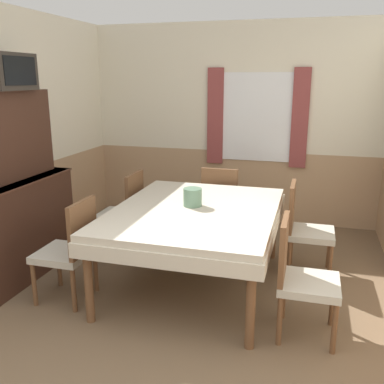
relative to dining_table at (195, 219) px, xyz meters
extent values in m
cube|color=silver|center=(-0.06, 2.09, 1.12)|extent=(4.21, 0.05, 1.65)
cube|color=tan|center=(-0.06, 2.09, -0.18)|extent=(4.21, 0.05, 0.95)
cube|color=white|center=(0.26, 2.05, 0.74)|extent=(0.97, 0.01, 1.13)
cube|color=brown|center=(-0.28, 2.03, 0.74)|extent=(0.21, 0.03, 1.25)
cube|color=brown|center=(0.81, 2.03, 0.74)|extent=(0.21, 0.03, 1.25)
cube|color=silver|center=(-1.99, 0.10, 1.12)|extent=(0.05, 4.33, 1.65)
cube|color=tan|center=(-1.99, 0.10, -0.18)|extent=(0.05, 4.33, 0.95)
cube|color=beige|center=(0.00, 0.00, 0.07)|extent=(1.44, 1.84, 0.06)
cube|color=beige|center=(0.00, 0.00, -0.02)|extent=(1.47, 1.87, 0.12)
cylinder|color=brown|center=(-0.64, -0.84, -0.31)|extent=(0.07, 0.07, 0.70)
cylinder|color=brown|center=(0.64, -0.84, -0.31)|extent=(0.07, 0.07, 0.70)
cylinder|color=brown|center=(-0.64, 0.84, -0.31)|extent=(0.07, 0.07, 0.70)
cylinder|color=brown|center=(0.64, 0.84, -0.31)|extent=(0.07, 0.07, 0.70)
cylinder|color=brown|center=(1.22, 0.74, -0.46)|extent=(0.04, 0.04, 0.39)
cylinder|color=brown|center=(1.22, 0.36, -0.46)|extent=(0.04, 0.04, 0.39)
cylinder|color=brown|center=(0.84, 0.74, -0.46)|extent=(0.04, 0.04, 0.39)
cylinder|color=brown|center=(0.84, 0.36, -0.46)|extent=(0.04, 0.04, 0.39)
cube|color=#B7B2A3|center=(1.03, 0.55, -0.24)|extent=(0.44, 0.44, 0.06)
cube|color=brown|center=(0.83, 0.55, 0.02)|extent=(0.04, 0.42, 0.46)
cylinder|color=brown|center=(1.22, -0.36, -0.46)|extent=(0.04, 0.04, 0.39)
cylinder|color=brown|center=(1.22, -0.74, -0.46)|extent=(0.04, 0.04, 0.39)
cylinder|color=brown|center=(0.84, -0.36, -0.46)|extent=(0.04, 0.04, 0.39)
cylinder|color=brown|center=(0.84, -0.74, -0.46)|extent=(0.04, 0.04, 0.39)
cube|color=#B7B2A3|center=(1.03, -0.55, -0.24)|extent=(0.44, 0.44, 0.06)
cube|color=brown|center=(0.83, -0.55, 0.02)|extent=(0.04, 0.42, 0.46)
cylinder|color=brown|center=(-0.19, 1.42, -0.46)|extent=(0.04, 0.04, 0.39)
cylinder|color=brown|center=(0.19, 1.42, -0.46)|extent=(0.04, 0.04, 0.39)
cylinder|color=brown|center=(-0.19, 1.04, -0.46)|extent=(0.04, 0.04, 0.39)
cylinder|color=brown|center=(0.19, 1.04, -0.46)|extent=(0.04, 0.04, 0.39)
cube|color=#B7B2A3|center=(0.00, 1.23, -0.24)|extent=(0.44, 0.44, 0.06)
cube|color=brown|center=(0.00, 1.03, 0.02)|extent=(0.42, 0.04, 0.46)
cylinder|color=brown|center=(-1.22, 0.36, -0.46)|extent=(0.04, 0.04, 0.39)
cylinder|color=brown|center=(-1.22, 0.74, -0.46)|extent=(0.04, 0.04, 0.39)
cylinder|color=brown|center=(-0.84, 0.36, -0.46)|extent=(0.04, 0.04, 0.39)
cylinder|color=brown|center=(-0.84, 0.74, -0.46)|extent=(0.04, 0.04, 0.39)
cube|color=#B7B2A3|center=(-1.03, 0.55, -0.24)|extent=(0.44, 0.44, 0.06)
cube|color=brown|center=(-0.83, 0.55, 0.02)|extent=(0.04, 0.42, 0.46)
cylinder|color=brown|center=(-1.22, -0.74, -0.46)|extent=(0.04, 0.04, 0.39)
cylinder|color=brown|center=(-1.22, -0.36, -0.46)|extent=(0.04, 0.04, 0.39)
cylinder|color=brown|center=(-0.84, -0.74, -0.46)|extent=(0.04, 0.04, 0.39)
cylinder|color=brown|center=(-0.84, -0.36, -0.46)|extent=(0.04, 0.04, 0.39)
cube|color=#B7B2A3|center=(-1.03, -0.55, -0.24)|extent=(0.44, 0.44, 0.06)
cube|color=brown|center=(-0.83, -0.55, 0.02)|extent=(0.04, 0.42, 0.46)
cube|color=#3D2319|center=(-1.72, -0.24, -0.18)|extent=(0.44, 1.29, 0.96)
cube|color=#4C2C1F|center=(-1.72, -0.24, 0.30)|extent=(0.46, 1.31, 0.02)
cube|color=#3D2319|center=(-1.78, -0.24, 0.72)|extent=(0.24, 1.16, 0.83)
cube|color=#2D2823|center=(-1.73, -0.16, 1.30)|extent=(0.28, 0.53, 0.33)
cube|color=black|center=(-1.58, -0.16, 1.30)|extent=(0.01, 0.43, 0.25)
cylinder|color=slate|center=(-0.04, 0.06, 0.18)|extent=(0.17, 0.17, 0.17)
camera|label=1|loc=(0.98, -3.57, 1.24)|focal=40.00mm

